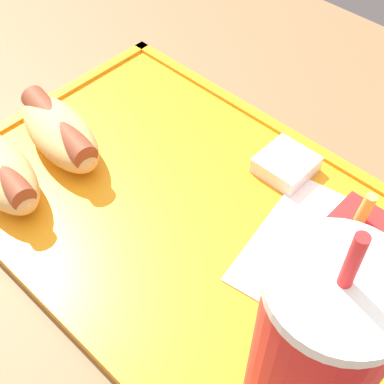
{
  "coord_description": "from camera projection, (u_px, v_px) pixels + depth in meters",
  "views": [
    {
      "loc": [
        -0.25,
        0.19,
        1.14
      ],
      "look_at": [
        -0.04,
        -0.03,
        0.78
      ],
      "focal_mm": 50.0,
      "sensor_mm": 36.0,
      "label": 1
    }
  ],
  "objects": [
    {
      "name": "hot_dog_near",
      "position": [
        60.0,
        131.0,
        0.53
      ],
      "size": [
        0.13,
        0.07,
        0.05
      ],
      "color": "tan",
      "rests_on": "food_tray"
    },
    {
      "name": "food_tray",
      "position": [
        192.0,
        216.0,
        0.5
      ],
      "size": [
        0.46,
        0.3,
        0.01
      ],
      "color": "orange",
      "rests_on": "dining_table"
    },
    {
      "name": "sauce_cup_mayo",
      "position": [
        286.0,
        164.0,
        0.52
      ],
      "size": [
        0.05,
        0.05,
        0.02
      ],
      "color": "silver",
      "rests_on": "food_tray"
    },
    {
      "name": "soda_cup",
      "position": [
        311.0,
        362.0,
        0.31
      ],
      "size": [
        0.07,
        0.07,
        0.21
      ],
      "color": "red",
      "rests_on": "food_tray"
    },
    {
      "name": "dining_table",
      "position": [
        157.0,
        368.0,
        0.79
      ],
      "size": [
        1.49,
        0.88,
        0.74
      ],
      "color": "brown",
      "rests_on": "ground_plane"
    },
    {
      "name": "fries_carton",
      "position": [
        365.0,
        267.0,
        0.41
      ],
      "size": [
        0.08,
        0.06,
        0.11
      ],
      "color": "red",
      "rests_on": "food_tray"
    },
    {
      "name": "paper_napkin",
      "position": [
        349.0,
        268.0,
        0.45
      ],
      "size": [
        0.19,
        0.17,
        0.0
      ],
      "color": "white",
      "rests_on": "food_tray"
    }
  ]
}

